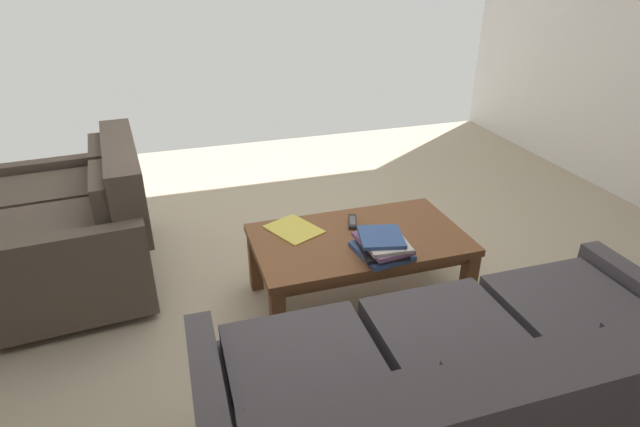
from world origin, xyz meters
name	(u,v)px	position (x,y,z in m)	size (l,w,h in m)	color
ground_plane	(313,287)	(0.00, 0.00, 0.00)	(5.65, 5.40, 0.01)	#B7A88E
sofa_main	(472,402)	(-0.20, 1.34, 0.35)	(1.92, 0.92, 0.81)	black
loveseat_near	(78,225)	(1.29, -0.52, 0.35)	(0.95, 1.29, 0.82)	black
coffee_table	(359,246)	(-0.21, 0.20, 0.35)	(1.15, 0.66, 0.42)	brown
book_stack	(382,245)	(-0.25, 0.40, 0.47)	(0.28, 0.32, 0.11)	#385693
tv_remote	(352,222)	(-0.22, 0.05, 0.43)	(0.10, 0.17, 0.02)	black
loose_magazine	(294,229)	(0.11, 0.02, 0.42)	(0.23, 0.29, 0.01)	#E0CC4C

